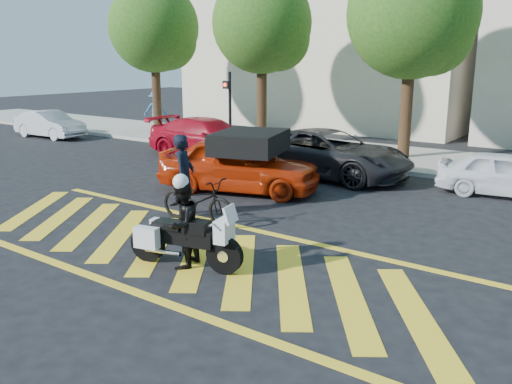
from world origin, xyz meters
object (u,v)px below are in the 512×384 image
Objects in this scene: bicycle at (198,200)px; parked_mid_left at (328,154)px; parked_mid_right at (507,174)px; officer_moto at (182,225)px; officer_bike at (184,176)px; police_motorcycle at (183,238)px; parked_far_left at (50,124)px; parked_left at (209,138)px; red_convertible at (239,165)px.

parked_mid_left is at bearing -3.12° from bicycle.
parked_mid_right is at bearing -40.30° from bicycle.
bicycle is 2.75m from officer_moto.
officer_moto is at bearing -163.22° from officer_bike.
parked_mid_left is at bearing 87.81° from police_motorcycle.
parked_far_left is 9.59m from parked_left.
parked_far_left is at bearing 64.51° from bicycle.
red_convertible is at bearing 113.97° from parked_mid_right.
parked_mid_left is at bearing -92.58° from parked_far_left.
bicycle is at bearing -177.39° from red_convertible.
police_motorcycle is 0.58× the size of parked_far_left.
parked_mid_left reaches higher than parked_far_left.
parked_mid_right is at bearing 55.38° from police_motorcycle.
police_motorcycle is at bearing -169.79° from red_convertible.
officer_bike is 8.85m from parked_mid_right.
parked_mid_left is at bearing -32.04° from officer_bike.
red_convertible is (-2.71, 5.17, -0.02)m from officer_moto.
parked_left is 5.55m from parked_mid_left.
officer_bike reaches higher than bicycle.
parked_far_left is at bearing 41.68° from officer_bike.
bicycle is 16.33m from parked_far_left.
officer_bike is at bearing 171.73° from red_convertible.
officer_bike reaches higher than red_convertible.
police_motorcycle is 5.86m from red_convertible.
officer_moto reaches higher than parked_far_left.
officer_bike is at bearing -115.07° from parked_far_left.
parked_mid_right is at bearing -67.37° from officer_bike.
parked_far_left is 20.32m from parked_mid_right.
police_motorcycle is 9.76m from parked_mid_right.
parked_mid_right is (20.31, 0.68, -0.02)m from parked_far_left.
parked_left is at bearing 82.75° from parked_mid_right.
parked_mid_left is (-1.63, 8.44, -0.05)m from officer_moto.
officer_bike is 0.83m from bicycle.
red_convertible is at bearing 16.99° from bicycle.
police_motorcycle is 0.44× the size of parked_left.
red_convertible is at bearing -133.02° from parked_left.
red_convertible is 3.44m from parked_mid_left.
parked_left is at bearing 86.90° from parked_mid_left.
parked_far_left is (-14.02, 3.23, -0.14)m from red_convertible.
bicycle is 0.53× the size of parked_far_left.
parked_mid_right is at bearing -80.65° from parked_mid_left.
officer_moto reaches higher than parked_mid_right.
parked_mid_right is at bearing -75.71° from red_convertible.
parked_left is (9.58, 0.56, 0.10)m from parked_far_left.
parked_left is at bearing 115.42° from police_motorcycle.
parked_mid_left reaches higher than parked_left.
bicycle is 0.45× the size of red_convertible.
officer_moto is 18.72m from parked_far_left.
officer_moto is at bearing -146.86° from bicycle.
officer_moto is at bearing -119.38° from parked_far_left.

